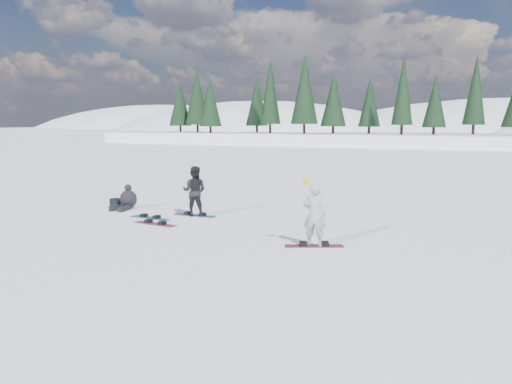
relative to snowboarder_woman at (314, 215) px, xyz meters
The scene contains 10 objects.
ground 2.35m from the snowboarder_woman, 149.50° to the left, with size 420.00×420.00×0.00m, color white.
alpine_backdrop 191.35m from the snowboarder_woman, 94.09° to the left, with size 412.50×227.00×53.20m.
snowboarder_woman is the anchor object (origin of this frame).
snowboarder_man 5.51m from the snowboarder_woman, 152.91° to the left, with size 0.83×0.64×1.70m, color black.
seated_rider 8.36m from the snowboarder_woman, 160.54° to the left, with size 0.71×1.10×0.90m.
gear_bag 9.12m from the snowboarder_woman, 160.48° to the left, with size 0.45×0.30×0.30m, color black.
snowboard_woman 0.82m from the snowboarder_woman, 30.96° to the left, with size 1.50×0.28×0.03m, color maroon.
snowboard_man 5.57m from the snowboarder_woman, 152.91° to the left, with size 1.50×0.28×0.03m, color #165C7A.
snowboard_loose_b 5.45m from the snowboarder_woman, behind, with size 1.50×0.28×0.03m, color #952052.
snowboard_loose_c 6.30m from the snowboarder_woman, 165.63° to the left, with size 1.50×0.28×0.03m, color teal.
Camera 1 is at (5.30, -13.18, 3.18)m, focal length 35.00 mm.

